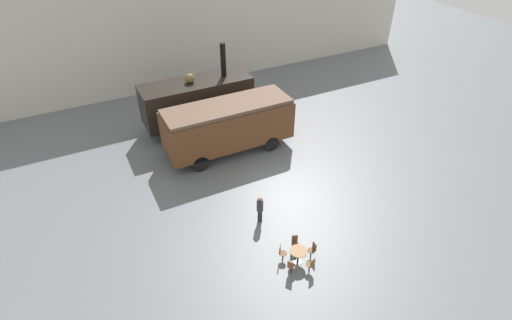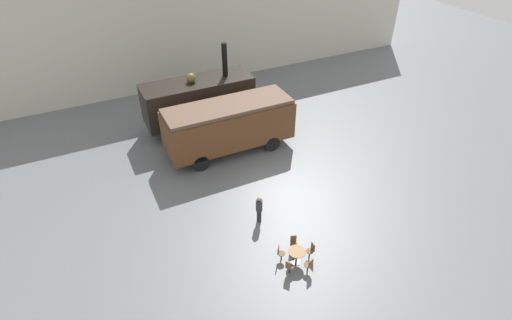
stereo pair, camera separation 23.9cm
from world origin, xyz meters
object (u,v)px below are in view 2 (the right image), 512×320
steam_locomotive (199,99)px  passenger_coach_wooden (229,124)px  visitor_person (259,208)px  cafe_chair_0 (311,250)px  cafe_table_near (297,254)px

steam_locomotive → passenger_coach_wooden: (0.67, -3.77, -0.15)m
passenger_coach_wooden → visitor_person: size_ratio=4.94×
cafe_chair_0 → visitor_person: bearing=-69.0°
cafe_table_near → passenger_coach_wooden: bearing=85.0°
cafe_chair_0 → visitor_person: 3.44m
cafe_chair_0 → steam_locomotive: bearing=-85.7°
passenger_coach_wooden → cafe_chair_0: size_ratio=9.30×
cafe_table_near → visitor_person: size_ratio=0.49×
passenger_coach_wooden → cafe_table_near: (-0.87, -9.98, -1.40)m
cafe_table_near → cafe_chair_0: 0.78m
visitor_person → cafe_table_near: bearing=-83.9°
passenger_coach_wooden → visitor_person: bearing=-100.2°
steam_locomotive → passenger_coach_wooden: 3.83m
cafe_table_near → steam_locomotive: bearing=89.2°
steam_locomotive → visitor_person: steam_locomotive is taller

